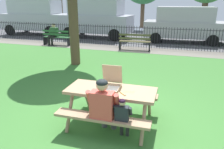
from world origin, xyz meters
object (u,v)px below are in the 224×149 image
pizza_box_open (111,83)px  park_bench_center (135,42)px  picnic_table_foreground (111,97)px  child_at_table (123,115)px  parked_car_center (184,24)px  parked_car_far_left (36,16)px  parked_car_left (96,18)px  adult_at_table (104,105)px  park_bench_left (57,38)px  person_on_park_bench (53,33)px  pizza_slice_on_table (127,93)px

pizza_box_open → park_bench_center: bearing=98.4°
picnic_table_foreground → pizza_box_open: (-0.03, 0.07, 0.28)m
picnic_table_foreground → child_at_table: 0.65m
child_at_table → parked_car_center: (0.84, 10.77, 0.57)m
parked_car_center → pizza_box_open: bearing=-97.1°
park_bench_center → parked_car_far_left: size_ratio=0.34×
park_bench_center → parked_car_left: size_ratio=0.34×
adult_at_table → park_bench_left: bearing=126.3°
parked_car_left → parked_car_center: parked_car_left is taller
child_at_table → parked_car_far_left: bearing=131.5°
picnic_table_foreground → pizza_box_open: size_ratio=3.71×
parked_car_far_left → parked_car_center: size_ratio=1.02×
person_on_park_bench → parked_car_left: size_ratio=0.25×
pizza_slice_on_table → park_bench_left: park_bench_left is taller
pizza_slice_on_table → parked_car_left: bearing=114.6°
park_bench_left → person_on_park_bench: bearing=175.0°
child_at_table → park_bench_left: child_at_table is taller
pizza_slice_on_table → adult_at_table: (-0.33, -0.41, -0.12)m
picnic_table_foreground → adult_at_table: bearing=-87.0°
pizza_slice_on_table → parked_car_center: size_ratio=0.06×
pizza_slice_on_table → park_bench_center: size_ratio=0.19×
pizza_slice_on_table → child_at_table: child_at_table is taller
pizza_slice_on_table → parked_car_far_left: parked_car_far_left is taller
pizza_box_open → parked_car_center: (1.26, 10.19, 0.22)m
pizza_box_open → parked_car_far_left: size_ratio=0.10×
person_on_park_bench → parked_car_far_left: bearing=137.0°
child_at_table → person_on_park_bench: 9.87m
child_at_table → person_on_park_bench: person_on_park_bench is taller
person_on_park_bench → parked_car_left: (1.43, 3.10, 0.65)m
parked_car_far_left → parked_car_left: (4.75, -0.00, 0.00)m
parked_car_left → picnic_table_foreground: bearing=-66.9°
picnic_table_foreground → park_bench_left: bearing=128.0°
picnic_table_foreground → child_at_table: child_at_table is taller
park_bench_left → park_bench_center: bearing=0.0°
parked_car_far_left → parked_car_center: 10.37m
adult_at_table → park_bench_center: adult_at_table is taller
pizza_box_open → person_on_park_bench: pizza_box_open is taller
person_on_park_bench → child_at_table: bearing=-51.1°
picnic_table_foreground → park_bench_center: (-1.07, 7.14, -0.18)m
park_bench_left → person_on_park_bench: (-0.22, 0.02, 0.24)m
pizza_box_open → child_at_table: (0.42, -0.58, -0.36)m
park_bench_left → person_on_park_bench: person_on_park_bench is taller
parked_car_left → adult_at_table: bearing=-67.7°
child_at_table → person_on_park_bench: (-6.20, 7.68, 0.13)m
pizza_slice_on_table → parked_car_left: parked_car_left is taller
picnic_table_foreground → parked_car_left: size_ratio=0.39×
pizza_slice_on_table → picnic_table_foreground: bearing=166.1°
parked_car_far_left → parked_car_left: same height
park_bench_left → parked_car_left: size_ratio=0.34×
pizza_slice_on_table → parked_car_center: parked_car_center is taller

